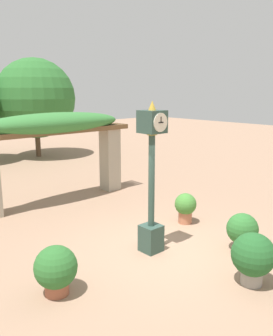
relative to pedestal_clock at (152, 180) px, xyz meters
name	(u,v)px	position (x,y,z in m)	size (l,w,h in m)	color
ground_plane	(166,249)	(0.32, -0.20, -1.71)	(60.00, 60.00, 0.00)	#9E7A60
pedestal_clock	(152,180)	(0.00, 0.00, 0.00)	(0.49, 0.54, 3.45)	#2D473D
pergola	(55,135)	(0.32, 4.79, 0.53)	(5.67, 1.17, 2.97)	#A89E89
potted_plant_near_left	(253,256)	(0.42, -2.35, -1.12)	(0.84, 0.84, 1.04)	gray
potted_plant_near_right	(56,269)	(-2.54, -0.12, -1.20)	(0.79, 0.79, 0.93)	#9E563D
potted_plant_far_left	(185,206)	(1.97, 0.62, -1.22)	(0.61, 0.61, 0.86)	#B26B4C
potted_plant_far_right	(242,230)	(1.60, -1.39, -1.21)	(0.73, 0.73, 0.89)	gray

